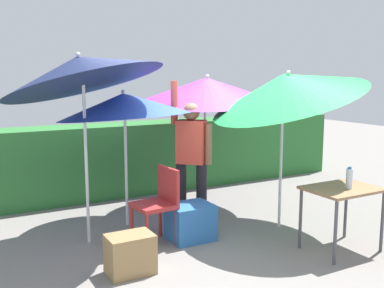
{
  "coord_description": "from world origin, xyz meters",
  "views": [
    {
      "loc": [
        -2.67,
        -4.53,
        1.96
      ],
      "look_at": [
        0.0,
        0.3,
        1.1
      ],
      "focal_mm": 41.9,
      "sensor_mm": 36.0,
      "label": 1
    }
  ],
  "objects": [
    {
      "name": "umbrella_yellow",
      "position": [
        -1.33,
        0.44,
        2.0
      ],
      "size": [
        1.89,
        1.83,
        2.49
      ],
      "color": "silver",
      "rests_on": "ground_plane"
    },
    {
      "name": "umbrella_orange",
      "position": [
        1.03,
        -0.23,
        1.8
      ],
      "size": [
        1.97,
        1.95,
        2.27
      ],
      "color": "silver",
      "rests_on": "ground_plane"
    },
    {
      "name": "hedge_row",
      "position": [
        0.0,
        2.38,
        0.58
      ],
      "size": [
        8.0,
        0.7,
        1.16
      ],
      "primitive_type": "cube",
      "color": "#2D7033",
      "rests_on": "ground_plane"
    },
    {
      "name": "chair_plastic",
      "position": [
        -0.57,
        0.05,
        0.51
      ],
      "size": [
        0.47,
        0.47,
        0.89
      ],
      "color": "#B72D2D",
      "rests_on": "ground_plane"
    },
    {
      "name": "folding_table",
      "position": [
        1.12,
        -1.12,
        0.64
      ],
      "size": [
        0.8,
        0.6,
        0.72
      ],
      "color": "#4C4C51",
      "rests_on": "ground_plane"
    },
    {
      "name": "ground_plane",
      "position": [
        0.0,
        0.0,
        0.0
      ],
      "size": [
        24.0,
        24.0,
        0.0
      ],
      "primitive_type": "plane",
      "color": "gray"
    },
    {
      "name": "umbrella_rainbow",
      "position": [
        0.62,
        1.01,
        1.75
      ],
      "size": [
        1.88,
        1.88,
        2.05
      ],
      "color": "silver",
      "rests_on": "ground_plane"
    },
    {
      "name": "cooler_box",
      "position": [
        -0.2,
        -0.02,
        0.22
      ],
      "size": [
        0.51,
        0.43,
        0.43
      ],
      "primitive_type": "cube",
      "color": "#2D6BB7",
      "rests_on": "ground_plane"
    },
    {
      "name": "umbrella_navy",
      "position": [
        -0.68,
        0.84,
        1.58
      ],
      "size": [
        1.71,
        1.71,
        1.82
      ],
      "color": "silver",
      "rests_on": "ground_plane"
    },
    {
      "name": "crate_cardboard",
      "position": [
        -1.17,
        -0.55,
        0.2
      ],
      "size": [
        0.46,
        0.32,
        0.4
      ],
      "primitive_type": "cube",
      "color": "#9E7A4C",
      "rests_on": "ground_plane"
    },
    {
      "name": "bottle_water",
      "position": [
        1.15,
        -1.18,
        0.84
      ],
      "size": [
        0.07,
        0.07,
        0.24
      ],
      "color": "silver",
      "rests_on": "folding_table"
    },
    {
      "name": "person_vendor",
      "position": [
        0.08,
        0.47,
        0.93
      ],
      "size": [
        0.45,
        0.46,
        1.88
      ],
      "color": "black",
      "rests_on": "ground_plane"
    }
  ]
}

